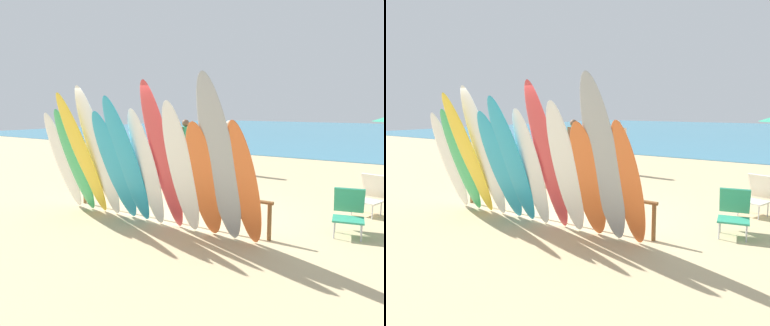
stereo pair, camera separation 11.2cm
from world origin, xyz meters
TOP-DOWN VIEW (x-y plane):
  - ground at (0.00, 14.00)m, footprint 60.00×60.00m
  - surfboard_rack at (0.00, 0.00)m, footprint 4.60×0.07m
  - surfboard_white_0 at (-2.11, -0.64)m, footprint 0.50×0.86m
  - surfboard_green_1 at (-1.70, -0.67)m, footprint 0.52×0.90m
  - surfboard_yellow_2 at (-1.35, -0.76)m, footprint 0.53×1.12m
  - surfboard_white_3 at (-0.99, -0.69)m, footprint 0.61×0.96m
  - surfboard_teal_4 at (-0.56, -0.67)m, footprint 0.59×0.98m
  - surfboard_teal_5 at (-0.19, -0.73)m, footprint 0.54×1.07m
  - surfboard_white_6 at (0.17, -0.63)m, footprint 0.54×0.79m
  - surfboard_red_7 at (0.57, -0.67)m, footprint 0.54×0.98m
  - surfboard_white_8 at (0.99, -0.70)m, footprint 0.54×0.99m
  - surfboard_orange_9 at (1.36, -0.60)m, footprint 0.58×0.85m
  - surfboard_grey_10 at (1.72, -0.72)m, footprint 0.60×1.03m
  - surfboard_orange_11 at (2.08, -0.60)m, footprint 0.54×0.82m
  - beachgoer_midbeach at (-2.97, 4.96)m, footprint 0.46×0.66m
  - beachgoer_strolling at (-1.58, 5.48)m, footprint 0.66×0.28m
  - beach_chair_red at (3.21, 1.11)m, footprint 0.65×0.84m
  - beach_chair_blue at (3.28, 2.69)m, footprint 0.66×0.80m

SIDE VIEW (x-z plane):
  - ground at x=0.00m, z-range 0.00..0.00m
  - beach_chair_red at x=3.21m, z-range 0.03..0.82m
  - beach_chair_blue at x=3.28m, z-range 0.02..0.84m
  - surfboard_rack at x=0.00m, z-range 0.22..0.88m
  - surfboard_orange_9 at x=1.36m, z-range 0.00..1.97m
  - beachgoer_strolling at x=-1.58m, z-range 0.13..1.87m
  - surfboard_orange_11 at x=2.08m, z-range 0.00..2.00m
  - beachgoer_midbeach at x=-2.97m, z-range 0.13..1.88m
  - surfboard_white_0 at x=-2.11m, z-range 0.00..2.07m
  - surfboard_teal_4 at x=-0.56m, z-range 0.00..2.11m
  - surfboard_green_1 at x=-1.70m, z-range 0.00..2.14m
  - surfboard_white_6 at x=0.17m, z-range 0.00..2.15m
  - surfboard_white_8 at x=0.99m, z-range 0.00..2.28m
  - surfboard_teal_5 at x=-0.19m, z-range 0.00..2.37m
  - surfboard_yellow_2 at x=-1.35m, z-range 0.00..2.44m
  - surfboard_white_3 at x=-0.99m, z-range 0.00..2.56m
  - surfboard_red_7 at x=0.57m, z-range 0.00..2.61m
  - surfboard_grey_10 at x=1.72m, z-range 0.00..2.68m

